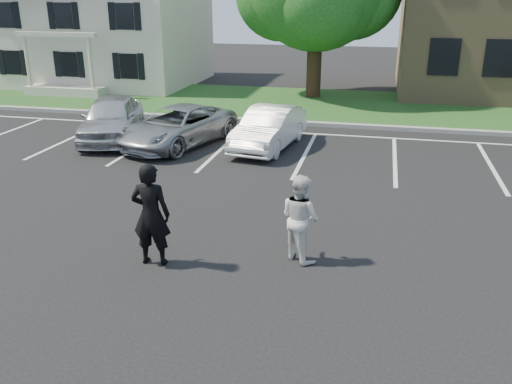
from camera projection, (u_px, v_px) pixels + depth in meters
ground_plane at (244, 273)px, 10.05m from camera, size 90.00×90.00×0.00m
curb at (320, 124)px, 20.98m from camera, size 40.00×0.30×0.15m
grass_strip at (330, 105)px, 24.64m from camera, size 44.00×8.00×0.08m
stall_lines at (351, 149)px, 17.92m from camera, size 34.00×5.36×0.01m
house at (103, 12)px, 29.70m from camera, size 10.30×9.22×7.60m
man_black_suit at (151, 215)px, 10.09m from camera, size 0.77×0.54×2.01m
man_white_shirt at (300, 218)px, 10.33m from camera, size 1.06×1.03×1.71m
car_silver_west at (112, 118)px, 18.88m from camera, size 2.93×4.76×1.51m
car_silver_minivan at (178, 126)px, 18.19m from camera, size 3.46×5.11×1.30m
car_white_sedan at (269, 128)px, 17.86m from camera, size 1.97×4.21×1.34m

